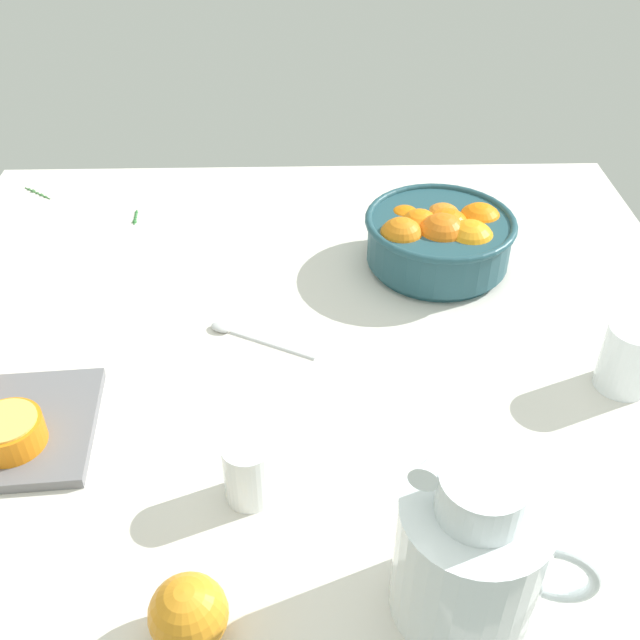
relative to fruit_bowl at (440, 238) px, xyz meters
The scene contains 10 objects.
ground_plane 28.90cm from the fruit_bowl, 141.47° to the right, with size 121.39×108.52×3.00cm, color silver.
fruit_bowl is the anchor object (origin of this frame).
juice_pitcher 61.22cm from the fruit_bowl, 96.37° to the right, with size 18.32×14.24×19.83cm.
juice_glass 54.85cm from the fruit_bowl, 121.48° to the right, with size 5.65×5.65×8.04cm.
second_glass 35.80cm from the fruit_bowl, 55.38° to the right, with size 7.19×7.19×9.66cm.
orange_half_0 69.84cm from the fruit_bowl, 145.63° to the right, with size 8.34×8.34×3.92cm.
loose_orange_1 71.92cm from the fruit_bowl, 117.66° to the right, with size 7.63×7.63×7.63cm, color orange.
spoon 36.01cm from the fruit_bowl, 149.45° to the right, with size 15.79×9.09×1.00cm.
herb_sprig_0 55.49cm from the fruit_bowl, 162.50° to the left, with size 1.02×5.18×0.87cm.
herb_sprig_1 78.10cm from the fruit_bowl, 160.05° to the left, with size 6.21×4.91×0.88cm.
Camera 1 is at (0.02, -83.97, 68.22)cm, focal length 41.43 mm.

